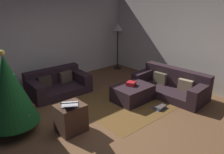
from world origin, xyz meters
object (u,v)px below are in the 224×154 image
Objects in this scene: gift_box at (131,84)px; corner_lamp at (118,30)px; ottoman at (133,93)px; christmas_tree at (8,90)px; couch_right at (171,85)px; couch_left at (57,84)px; book_stack at (160,107)px; side_table at (71,118)px; laptop at (70,104)px; tv_remote at (134,85)px.

gift_box is 2.76m from corner_lamp.
christmas_tree is at bearing 168.14° from ottoman.
christmas_tree reaches higher than couch_right.
couch_left is 5.26× the size of book_stack.
christmas_tree is at bearing 39.02° from couch_left.
gift_box is 1.87m from side_table.
couch_right is 3.91m from christmas_tree.
couch_left reaches higher than ottoman.
ottoman is 1.96m from laptop.
christmas_tree reaches higher than book_stack.
corner_lamp reaches higher than ottoman.
couch_right is 1.12m from ottoman.
christmas_tree is at bearing 71.16° from couch_right.
corner_lamp is at bearing 55.52° from ottoman.
couch_left is 3.05m from couch_right.
side_table is (-1.85, -0.20, -0.16)m from gift_box.
tv_remote is 1.97m from laptop.
ottoman is at bearing 102.74° from book_stack.
ottoman is at bearing 63.73° from couch_right.
ottoman is at bearing 127.09° from couch_left.
corner_lamp reaches higher than book_stack.
christmas_tree is at bearing 148.36° from tv_remote.
couch_left is 1.98m from side_table.
gift_box is 0.08m from tv_remote.
laptop is (-0.74, -1.90, 0.37)m from couch_left.
gift_box is 0.40× the size of laptop.
gift_box is 0.90m from book_stack.
couch_left is at bearing 118.59° from book_stack.
couch_left reaches higher than side_table.
book_stack is at bearing -114.57° from corner_lamp.
tv_remote is at bearing -30.76° from gift_box.
couch_left reaches higher than gift_box.
laptop is 1.67× the size of book_stack.
gift_box is (-0.01, 0.05, 0.24)m from ottoman.
couch_left is at bearing 124.30° from ottoman.
laptop is (-0.03, -0.05, 0.33)m from side_table.
couch_right is (2.19, -2.12, 0.02)m from couch_left.
gift_box is (1.15, -1.65, 0.20)m from couch_left.
book_stack is (-0.87, -0.31, -0.22)m from couch_right.
gift_box is at bearing 129.00° from tv_remote.
laptop reaches higher than side_table.
side_table reaches higher than gift_box.
couch_left is at bearing 68.69° from laptop.
corner_lamp is at bearing 54.70° from gift_box.
couch_left is at bearing 124.85° from gift_box.
laptop reaches higher than tv_remote.
christmas_tree is (-2.70, 0.57, 0.68)m from ottoman.
couch_left is 3.15× the size of laptop.
ottoman is at bearing 173.41° from tv_remote.
book_stack is at bearing -101.59° from tv_remote.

